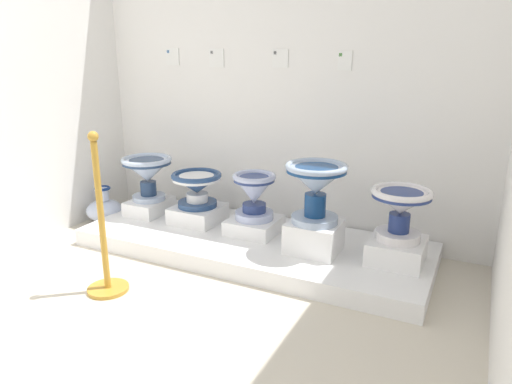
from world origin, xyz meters
The scene contains 19 objects.
ground_plane centered at (1.64, 0.68, -0.01)m, with size 5.28×5.37×0.02m, color beige.
wall_back centered at (1.64, 2.60, 1.41)m, with size 3.48×0.06×2.82m, color white.
display_platform centered at (1.64, 2.06, 0.06)m, with size 2.61×0.98×0.13m, color white.
plinth_block_squat_floral centered at (0.61, 2.14, 0.19)m, with size 0.29×0.38×0.12m, color white.
antique_toilet_squat_floral centered at (0.61, 2.14, 0.50)m, with size 0.42×0.42×0.37m.
plinth_block_broad_patterned centered at (1.10, 2.15, 0.19)m, with size 0.37×0.38×0.13m, color white.
antique_toilet_broad_patterned centered at (1.10, 2.15, 0.44)m, with size 0.40×0.40×0.28m.
plinth_block_tall_cobalt centered at (1.62, 2.14, 0.18)m, with size 0.36×0.37×0.11m, color white.
antique_toilet_tall_cobalt centered at (1.62, 2.14, 0.45)m, with size 0.33×0.33×0.35m.
plinth_block_pale_glazed centered at (2.14, 2.00, 0.23)m, with size 0.35×0.32×0.21m, color white.
antique_toilet_pale_glazed centered at (2.14, 2.00, 0.62)m, with size 0.42×0.42×0.41m.
plinth_block_slender_white centered at (2.69, 2.08, 0.20)m, with size 0.35×0.37×0.16m, color white.
antique_toilet_slender_white centered at (2.69, 2.08, 0.52)m, with size 0.39×0.39×0.35m.
info_placard_first centered at (0.62, 2.56, 1.41)m, with size 0.13×0.01×0.14m.
info_placard_second centered at (1.06, 2.56, 1.41)m, with size 0.14×0.01×0.15m.
info_placard_third centered at (1.63, 2.56, 1.41)m, with size 0.13×0.01×0.14m.
info_placard_fourth centered at (2.14, 2.56, 1.40)m, with size 0.10×0.01×0.14m.
decorative_vase_corner centered at (0.20, 2.03, 0.13)m, with size 0.31×0.31×0.33m.
stanchion_post_near_left centered at (1.09, 1.11, 0.30)m, with size 0.26×0.26×1.02m.
Camera 1 is at (3.13, -0.91, 1.48)m, focal length 33.31 mm.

